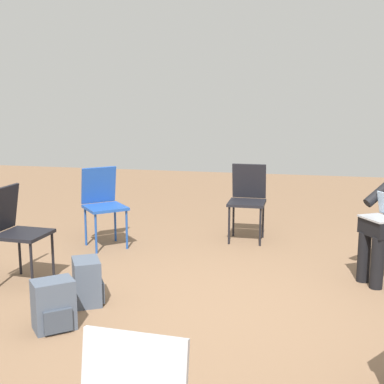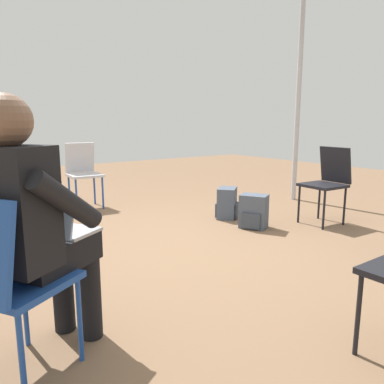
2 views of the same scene
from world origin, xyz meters
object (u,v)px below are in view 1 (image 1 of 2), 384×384
Objects in this scene: backpack_near_laptop_user at (54,308)px; backpack_by_empty_chair at (87,284)px; chair_northeast at (103,201)px; chair_east at (248,196)px; chair_north at (16,227)px.

backpack_near_laptop_user and backpack_by_empty_chair have the same top height.
chair_northeast is 2.36× the size of backpack_by_empty_chair.
chair_east is 2.84m from backpack_near_laptop_user.
backpack_near_laptop_user is at bearing 174.96° from backpack_by_empty_chair.
chair_east is 1.00× the size of chair_northeast.
backpack_by_empty_chair is at bearing -5.04° from backpack_near_laptop_user.
chair_northeast is 1.66m from backpack_by_empty_chair.
chair_northeast reaches higher than backpack_near_laptop_user.
backpack_by_empty_chair is (-2.13, 1.02, -0.34)m from chair_east.
chair_east is 2.36× the size of backpack_by_empty_chair.
backpack_near_laptop_user is at bearing 46.02° from chair_north.
chair_east is at bearing 160.08° from chair_northeast.
backpack_by_empty_chair is (-0.34, -0.79, -0.34)m from chair_north.
chair_east is 2.55m from chair_north.
chair_northeast is at bearing 16.87° from backpack_by_empty_chair.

